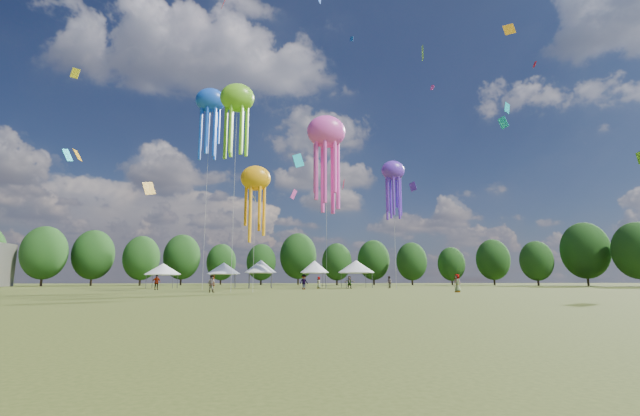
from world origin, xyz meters
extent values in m
plane|color=#384416|center=(0.00, 0.00, 0.00)|extent=(300.00, 300.00, 0.00)
imported|color=gray|center=(-9.68, 30.10, 0.83)|extent=(0.99, 0.90, 1.67)
imported|color=gray|center=(3.57, 49.96, 0.84)|extent=(0.54, 0.82, 1.68)
imported|color=gray|center=(13.83, 48.63, 0.88)|extent=(0.83, 0.97, 1.76)
imported|color=gray|center=(0.66, 42.79, 0.96)|extent=(1.41, 1.12, 1.91)
imported|color=gray|center=(-17.57, 42.33, 0.92)|extent=(1.17, 0.87, 1.84)
imported|color=gray|center=(7.78, 48.06, 0.88)|extent=(1.67, 0.62, 1.77)
imported|color=gray|center=(-10.69, 41.36, 0.93)|extent=(0.47, 0.69, 1.86)
imported|color=gray|center=(14.58, 27.97, 0.89)|extent=(0.83, 1.02, 1.79)
cylinder|color=#47474C|center=(-21.11, 51.81, 0.96)|extent=(0.08, 0.08, 1.91)
cylinder|color=#47474C|center=(-21.11, 55.47, 0.96)|extent=(0.08, 0.08, 1.91)
cylinder|color=#47474C|center=(-17.45, 51.81, 0.96)|extent=(0.08, 0.08, 1.91)
cylinder|color=#47474C|center=(-17.45, 55.47, 0.96)|extent=(0.08, 0.08, 1.91)
cube|color=white|center=(-19.28, 53.64, 1.96)|extent=(4.07, 4.07, 0.10)
cone|color=white|center=(-19.28, 53.64, 2.83)|extent=(5.29, 5.29, 1.64)
cylinder|color=#47474C|center=(-12.34, 53.23, 1.02)|extent=(0.08, 0.08, 2.03)
cylinder|color=#47474C|center=(-12.34, 56.78, 1.02)|extent=(0.08, 0.08, 2.03)
cylinder|color=#47474C|center=(-8.78, 53.23, 1.02)|extent=(0.08, 0.08, 2.03)
cylinder|color=#47474C|center=(-8.78, 56.78, 1.02)|extent=(0.08, 0.08, 2.03)
cube|color=white|center=(-10.56, 55.01, 2.08)|extent=(3.96, 3.96, 0.10)
cone|color=white|center=(-10.56, 55.01, 3.00)|extent=(5.14, 5.14, 1.74)
cylinder|color=#47474C|center=(-6.54, 49.72, 1.09)|extent=(0.08, 0.08, 2.18)
cylinder|color=#47474C|center=(-6.54, 52.97, 1.09)|extent=(0.08, 0.08, 2.18)
cylinder|color=#47474C|center=(-3.30, 49.72, 1.09)|extent=(0.08, 0.08, 2.18)
cylinder|color=#47474C|center=(-3.30, 52.97, 1.09)|extent=(0.08, 0.08, 2.18)
cube|color=white|center=(-4.92, 51.34, 2.23)|extent=(3.65, 3.65, 0.10)
cone|color=white|center=(-4.92, 51.34, 3.22)|extent=(4.74, 4.74, 1.87)
cylinder|color=#47474C|center=(2.06, 53.91, 1.13)|extent=(0.08, 0.08, 2.26)
cylinder|color=#47474C|center=(2.06, 57.06, 1.13)|extent=(0.08, 0.08, 2.26)
cylinder|color=#47474C|center=(5.22, 53.91, 1.13)|extent=(0.08, 0.08, 2.26)
cylinder|color=#47474C|center=(5.22, 57.06, 1.13)|extent=(0.08, 0.08, 2.26)
cube|color=white|center=(3.64, 55.48, 2.31)|extent=(3.55, 3.55, 0.10)
cone|color=white|center=(3.64, 55.48, 3.33)|extent=(4.62, 4.62, 1.94)
cylinder|color=#47474C|center=(7.73, 50.17, 1.11)|extent=(0.08, 0.08, 2.23)
cylinder|color=#47474C|center=(7.73, 54.15, 1.11)|extent=(0.08, 0.08, 2.23)
cylinder|color=#47474C|center=(11.70, 50.17, 1.11)|extent=(0.08, 0.08, 2.23)
cylinder|color=#47474C|center=(11.70, 54.15, 1.11)|extent=(0.08, 0.08, 2.23)
cube|color=white|center=(9.71, 52.16, 2.28)|extent=(4.37, 4.37, 0.10)
cone|color=white|center=(9.71, 52.16, 3.28)|extent=(5.68, 5.68, 1.91)
ellipsoid|color=#72CD21|center=(-7.81, 30.13, 20.14)|extent=(3.58, 2.50, 3.04)
cylinder|color=beige|center=(-7.81, 30.13, 10.07)|extent=(0.03, 0.03, 20.14)
ellipsoid|color=#FF4BC0|center=(3.99, 45.06, 22.26)|extent=(5.57, 3.90, 4.74)
cylinder|color=beige|center=(3.99, 45.06, 11.13)|extent=(0.03, 0.03, 22.26)
ellipsoid|color=#642ECF|center=(11.99, 39.57, 15.38)|extent=(3.07, 2.15, 2.61)
cylinder|color=beige|center=(11.99, 39.57, 7.69)|extent=(0.03, 0.03, 15.38)
ellipsoid|color=blue|center=(-11.92, 41.09, 24.33)|extent=(3.84, 2.69, 3.26)
cylinder|color=beige|center=(-11.92, 41.09, 12.17)|extent=(0.03, 0.03, 24.33)
ellipsoid|color=#FDA40F|center=(-5.69, 30.55, 11.62)|extent=(3.10, 2.17, 2.64)
cylinder|color=beige|center=(-5.69, 30.55, 5.81)|extent=(0.03, 0.03, 11.62)
cube|color=blue|center=(1.80, 36.21, 36.81)|extent=(0.47, 0.72, 1.02)
cube|color=#1CDAEE|center=(1.08, 57.61, 21.39)|extent=(2.18, 0.96, 2.65)
cube|color=#FF4BC0|center=(23.62, 52.61, 33.85)|extent=(0.52, 0.87, 1.10)
cube|color=red|center=(5.61, 40.92, 13.61)|extent=(0.29, 1.07, 1.31)
cube|color=#FDA40F|center=(19.29, 23.31, 26.12)|extent=(0.94, 0.82, 1.40)
cube|color=#1CDAEE|center=(24.52, 32.82, 22.01)|extent=(1.10, 0.51, 1.40)
cube|color=#FDA40F|center=(-24.62, 63.74, 17.08)|extent=(2.26, 1.36, 2.65)
cube|color=yellow|center=(-27.79, 38.94, 25.95)|extent=(1.23, 0.27, 1.43)
cube|color=#72CD21|center=(18.44, 43.63, 34.83)|extent=(0.60, 1.94, 2.36)
cube|color=#1CDAEE|center=(36.99, 53.75, 28.64)|extent=(1.17, 1.49, 2.05)
cube|color=#642ECF|center=(24.71, 66.61, 19.49)|extent=(1.10, 1.41, 2.05)
cube|color=red|center=(31.44, 36.55, 30.19)|extent=(0.36, 0.86, 0.94)
cube|color=#FDA40F|center=(-31.77, 51.45, 19.18)|extent=(0.93, 1.46, 1.70)
cube|color=yellow|center=(-6.01, 50.38, 13.10)|extent=(0.59, 1.09, 1.21)
cube|color=blue|center=(9.40, 51.78, 41.25)|extent=(0.57, 0.57, 0.90)
cube|color=#1CDAEE|center=(-25.22, 33.21, 14.08)|extent=(0.69, 1.29, 1.53)
cube|color=#FF4BC0|center=(0.56, 60.26, 16.00)|extent=(1.32, 1.21, 1.74)
cylinder|color=#38281C|center=(-47.17, 78.19, 1.68)|extent=(0.44, 0.44, 3.36)
ellipsoid|color=#1C4015|center=(-47.17, 78.19, 6.51)|extent=(8.40, 8.40, 10.51)
cylinder|color=#38281C|center=(-40.68, 85.49, 1.71)|extent=(0.44, 0.44, 3.41)
ellipsoid|color=#1C4015|center=(-40.68, 85.49, 6.61)|extent=(8.53, 8.53, 10.66)
cylinder|color=#38281C|center=(-30.60, 85.02, 1.53)|extent=(0.44, 0.44, 3.07)
ellipsoid|color=#1C4015|center=(-30.60, 85.02, 5.94)|extent=(7.66, 7.66, 9.58)
cylinder|color=#38281C|center=(-23.51, 93.33, 1.72)|extent=(0.44, 0.44, 3.43)
ellipsoid|color=#1C4015|center=(-23.51, 93.33, 6.65)|extent=(8.58, 8.58, 10.73)
cylinder|color=#38281C|center=(-14.76, 98.96, 1.47)|extent=(0.44, 0.44, 2.95)
ellipsoid|color=#1C4015|center=(-14.76, 98.96, 5.71)|extent=(7.37, 7.37, 9.21)
cylinder|color=#38281C|center=(-4.70, 95.06, 1.45)|extent=(0.44, 0.44, 2.89)
ellipsoid|color=#1C4015|center=(-4.70, 95.06, 5.61)|extent=(7.23, 7.23, 9.04)
cylinder|color=#38281C|center=(4.91, 99.49, 1.92)|extent=(0.44, 0.44, 3.84)
ellipsoid|color=#1C4015|center=(4.91, 99.49, 7.44)|extent=(9.60, 9.60, 11.99)
cylinder|color=#38281C|center=(13.19, 88.44, 1.42)|extent=(0.44, 0.44, 2.84)
ellipsoid|color=#1C4015|center=(13.19, 88.44, 5.51)|extent=(7.11, 7.11, 8.89)
cylinder|color=#38281C|center=(22.93, 91.04, 1.58)|extent=(0.44, 0.44, 3.16)
ellipsoid|color=#1C4015|center=(22.93, 91.04, 6.13)|extent=(7.91, 7.91, 9.88)
cylinder|color=#38281C|center=(30.69, 85.29, 1.44)|extent=(0.44, 0.44, 2.88)
ellipsoid|color=#1C4015|center=(30.69, 85.29, 5.59)|extent=(7.21, 7.21, 9.01)
cylinder|color=#38281C|center=(41.52, 87.24, 1.31)|extent=(0.44, 0.44, 2.63)
ellipsoid|color=#1C4015|center=(41.52, 87.24, 5.09)|extent=(6.57, 6.57, 8.22)
cylinder|color=#38281C|center=(50.52, 83.73, 1.56)|extent=(0.44, 0.44, 3.13)
ellipsoid|color=#1C4015|center=(50.52, 83.73, 6.06)|extent=(7.81, 7.81, 9.77)
cylinder|color=#38281C|center=(53.64, 71.81, 1.36)|extent=(0.44, 0.44, 2.72)
ellipsoid|color=#1C4015|center=(53.64, 71.81, 5.27)|extent=(6.80, 6.80, 8.50)
cylinder|color=#38281C|center=(62.96, 68.92, 1.90)|extent=(0.44, 0.44, 3.81)
ellipsoid|color=#1C4015|center=(62.96, 68.92, 7.38)|extent=(9.52, 9.52, 11.90)
ellipsoid|color=#1C4015|center=(66.57, 59.80, 6.80)|extent=(8.78, 8.78, 10.97)
camera|label=1|loc=(-5.08, -13.30, 1.20)|focal=24.11mm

